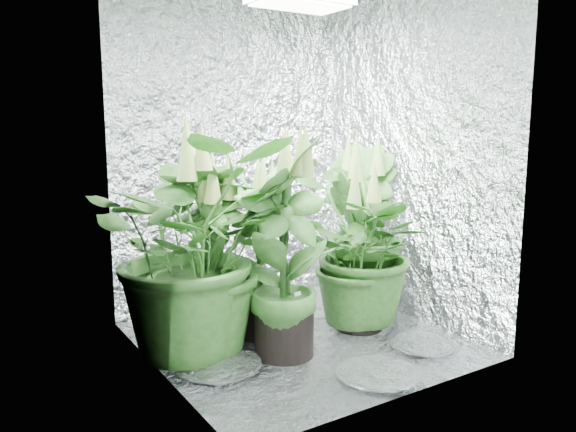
# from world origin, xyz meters

# --- Properties ---
(ground) EXTENTS (1.60, 1.60, 0.00)m
(ground) POSITION_xyz_m (0.00, 0.00, 0.00)
(ground) COLOR white
(ground) RESTS_ON ground
(walls) EXTENTS (1.62, 1.62, 2.00)m
(walls) POSITION_xyz_m (0.00, 0.00, 1.00)
(walls) COLOR white
(walls) RESTS_ON ground
(plant_a) EXTENTS (1.16, 1.16, 1.22)m
(plant_a) POSITION_xyz_m (-0.58, 0.09, 0.58)
(plant_a) COLOR black
(plant_a) RESTS_ON ground
(plant_b) EXTENTS (0.69, 0.69, 1.03)m
(plant_b) POSITION_xyz_m (-0.14, 0.19, 0.47)
(plant_b) COLOR black
(plant_b) RESTS_ON ground
(plant_c) EXTENTS (0.58, 0.58, 1.15)m
(plant_c) POSITION_xyz_m (0.56, 0.18, 0.52)
(plant_c) COLOR black
(plant_c) RESTS_ON ground
(plant_d) EXTENTS (0.71, 0.71, 1.06)m
(plant_d) POSITION_xyz_m (-0.39, 0.29, 0.48)
(plant_d) COLOR black
(plant_d) RESTS_ON ground
(plant_e) EXTENTS (0.90, 0.90, 0.99)m
(plant_e) POSITION_xyz_m (0.40, -0.04, 0.47)
(plant_e) COLOR black
(plant_e) RESTS_ON ground
(plant_f) EXTENTS (0.80, 0.80, 1.20)m
(plant_f) POSITION_xyz_m (-0.18, -0.13, 0.55)
(plant_f) COLOR black
(plant_f) RESTS_ON ground
(circulation_fan) EXTENTS (0.14, 0.27, 0.31)m
(circulation_fan) POSITION_xyz_m (0.62, 0.15, 0.13)
(circulation_fan) COLOR black
(circulation_fan) RESTS_ON ground
(plant_label) EXTENTS (0.05, 0.03, 0.07)m
(plant_label) POSITION_xyz_m (-0.12, -0.16, 0.30)
(plant_label) COLOR white
(plant_label) RESTS_ON plant_f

